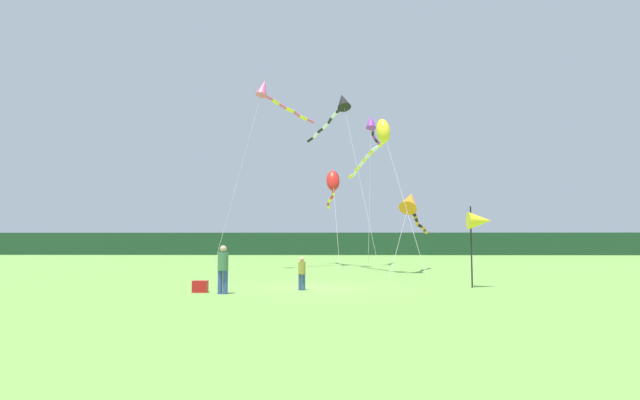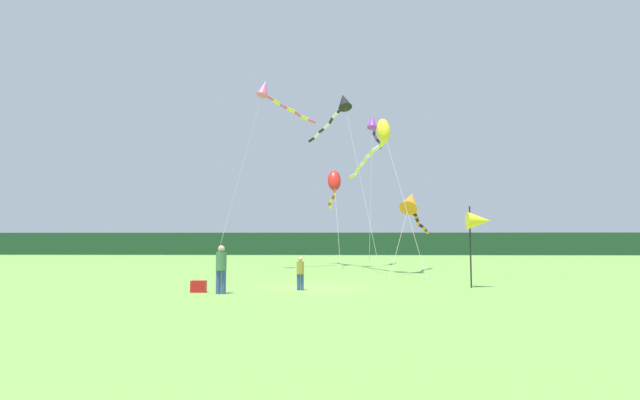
{
  "view_description": "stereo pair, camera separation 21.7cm",
  "coord_description": "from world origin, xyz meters",
  "views": [
    {
      "loc": [
        0.63,
        -19.98,
        1.85
      ],
      "look_at": [
        0.0,
        6.0,
        3.9
      ],
      "focal_mm": 28.59,
      "sensor_mm": 36.0,
      "label": 1
    },
    {
      "loc": [
        0.85,
        -19.97,
        1.85
      ],
      "look_at": [
        0.0,
        6.0,
        3.9
      ],
      "focal_mm": 28.59,
      "sensor_mm": 36.0,
      "label": 2
    }
  ],
  "objects": [
    {
      "name": "banner_flag_pole",
      "position": [
        6.42,
        0.17,
        2.58
      ],
      "size": [
        0.9,
        0.7,
        3.18
      ],
      "color": "black",
      "rests_on": "ground"
    },
    {
      "name": "kite_yellow",
      "position": [
        3.31,
        8.66,
        7.67
      ],
      "size": [
        3.3,
        10.12,
        8.76
      ],
      "color": "#B2B2B2",
      "rests_on": "ground"
    },
    {
      "name": "distant_treeline",
      "position": [
        0.0,
        45.0,
        1.39
      ],
      "size": [
        108.0,
        2.79,
        2.79
      ],
      "primitive_type": "cube",
      "color": "#1E4228",
      "rests_on": "ground"
    },
    {
      "name": "kite_black",
      "position": [
        1.13,
        14.53,
        11.07
      ],
      "size": [
        4.68,
        10.21,
        12.0
      ],
      "color": "#B2B2B2",
      "rests_on": "ground"
    },
    {
      "name": "cooler_box",
      "position": [
        -4.06,
        -1.87,
        0.21
      ],
      "size": [
        0.52,
        0.32,
        0.42
      ],
      "primitive_type": "cube",
      "color": "red",
      "rests_on": "ground"
    },
    {
      "name": "person_child",
      "position": [
        -0.5,
        -0.97,
        0.69
      ],
      "size": [
        0.27,
        0.27,
        1.23
      ],
      "color": "#334C8C",
      "rests_on": "ground"
    },
    {
      "name": "kite_rainbow",
      "position": [
        -3.42,
        12.27,
        11.32
      ],
      "size": [
        5.53,
        7.05,
        12.24
      ],
      "color": "#B2B2B2",
      "rests_on": "ground"
    },
    {
      "name": "kite_red",
      "position": [
        0.66,
        16.99,
        6.0
      ],
      "size": [
        1.07,
        8.97,
        7.07
      ],
      "color": "#B2B2B2",
      "rests_on": "ground"
    },
    {
      "name": "ground_plane",
      "position": [
        0.0,
        0.0,
        0.0
      ],
      "size": [
        120.0,
        120.0,
        0.0
      ],
      "primitive_type": "plane",
      "color": "#6B9E42"
    },
    {
      "name": "kite_orange",
      "position": [
        5.12,
        9.12,
        3.9
      ],
      "size": [
        3.52,
        8.65,
        4.87
      ],
      "color": "#B2B2B2",
      "rests_on": "ground"
    },
    {
      "name": "person_adult",
      "position": [
        -3.15,
        -2.36,
        0.93
      ],
      "size": [
        0.37,
        0.37,
        1.67
      ],
      "color": "#334C8C",
      "rests_on": "ground"
    },
    {
      "name": "kite_purple",
      "position": [
        3.56,
        16.89,
        10.22
      ],
      "size": [
        1.49,
        6.77,
        11.01
      ],
      "color": "#B2B2B2",
      "rests_on": "ground"
    }
  ]
}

